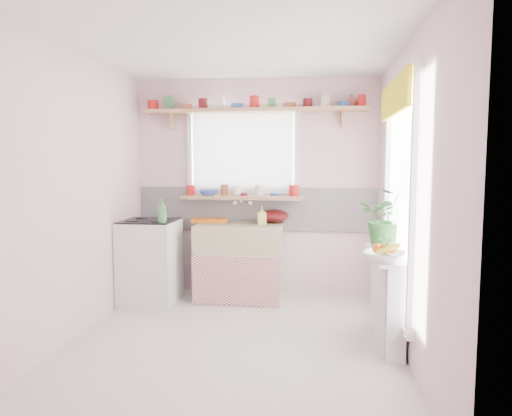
# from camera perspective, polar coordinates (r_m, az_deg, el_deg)

# --- Properties ---
(room) EXTENTS (3.20, 3.20, 3.20)m
(room) POSITION_cam_1_polar(r_m,az_deg,el_deg) (4.54, 7.13, 3.58)
(room) COLOR silver
(room) RESTS_ON ground
(sink_unit) EXTENTS (0.95, 0.65, 1.11)m
(sink_unit) POSITION_cam_1_polar(r_m,az_deg,el_deg) (5.16, -2.10, -6.67)
(sink_unit) COLOR white
(sink_unit) RESTS_ON ground
(cooker) EXTENTS (0.58, 0.58, 0.93)m
(cooker) POSITION_cam_1_polar(r_m,az_deg,el_deg) (5.16, -13.08, -6.49)
(cooker) COLOR white
(cooker) RESTS_ON ground
(radiator_ledge) EXTENTS (0.22, 0.95, 0.78)m
(radiator_ledge) POSITION_cam_1_polar(r_m,az_deg,el_deg) (4.09, 16.08, -10.64)
(radiator_ledge) COLOR white
(radiator_ledge) RESTS_ON ground
(windowsill) EXTENTS (1.40, 0.22, 0.04)m
(windowsill) POSITION_cam_1_polar(r_m,az_deg,el_deg) (5.24, -1.80, 1.35)
(windowsill) COLOR tan
(windowsill) RESTS_ON room
(pine_shelf) EXTENTS (2.52, 0.24, 0.04)m
(pine_shelf) POSITION_cam_1_polar(r_m,az_deg,el_deg) (5.23, -0.19, 12.10)
(pine_shelf) COLOR tan
(pine_shelf) RESTS_ON room
(shelf_crockery) EXTENTS (2.47, 0.11, 0.12)m
(shelf_crockery) POSITION_cam_1_polar(r_m,az_deg,el_deg) (5.24, -0.39, 12.90)
(shelf_crockery) COLOR red
(shelf_crockery) RESTS_ON pine_shelf
(sill_crockery) EXTENTS (1.35, 0.11, 0.12)m
(sill_crockery) POSITION_cam_1_polar(r_m,az_deg,el_deg) (5.24, -1.99, 2.17)
(sill_crockery) COLOR red
(sill_crockery) RESTS_ON windowsill
(dish_tray) EXTENTS (0.43, 0.34, 0.04)m
(dish_tray) POSITION_cam_1_polar(r_m,az_deg,el_deg) (5.36, -5.72, -1.49)
(dish_tray) COLOR orange
(dish_tray) RESTS_ON sink_unit
(colander) EXTENTS (0.40, 0.40, 0.15)m
(colander) POSITION_cam_1_polar(r_m,az_deg,el_deg) (5.23, 2.30, -1.02)
(colander) COLOR #4E0D0E
(colander) RESTS_ON sink_unit
(jade_plant) EXTENTS (0.56, 0.52, 0.53)m
(jade_plant) POSITION_cam_1_polar(r_m,az_deg,el_deg) (4.25, 16.14, -1.17)
(jade_plant) COLOR #275C24
(jade_plant) RESTS_ON radiator_ledge
(fruit_bowl) EXTENTS (0.40, 0.40, 0.08)m
(fruit_bowl) POSITION_cam_1_polar(r_m,az_deg,el_deg) (3.65, 15.73, -5.87)
(fruit_bowl) COLOR silver
(fruit_bowl) RESTS_ON radiator_ledge
(herb_pot) EXTENTS (0.12, 0.08, 0.22)m
(herb_pot) POSITION_cam_1_polar(r_m,az_deg,el_deg) (3.58, 15.88, -4.95)
(herb_pot) COLOR #346D2B
(herb_pot) RESTS_ON radiator_ledge
(soap_bottle_sink) EXTENTS (0.11, 0.11, 0.21)m
(soap_bottle_sink) POSITION_cam_1_polar(r_m,az_deg,el_deg) (5.06, 0.72, -0.93)
(soap_bottle_sink) COLOR #DFCB63
(soap_bottle_sink) RESTS_ON sink_unit
(sill_cup) EXTENTS (0.18, 0.18, 0.11)m
(sill_cup) POSITION_cam_1_polar(r_m,az_deg,el_deg) (5.18, -2.48, 2.12)
(sill_cup) COLOR #EFE6CF
(sill_cup) RESTS_ON windowsill
(sill_bowl) EXTENTS (0.25, 0.25, 0.07)m
(sill_bowl) POSITION_cam_1_polar(r_m,az_deg,el_deg) (5.25, -5.94, 1.91)
(sill_bowl) COLOR #344AAA
(sill_bowl) RESTS_ON windowsill
(shelf_vase) EXTENTS (0.16, 0.16, 0.15)m
(shelf_vase) POSITION_cam_1_polar(r_m,az_deg,el_deg) (5.27, 11.86, 12.95)
(shelf_vase) COLOR #9F4031
(shelf_vase) RESTS_ON pine_shelf
(cooker_bottle) EXTENTS (0.11, 0.11, 0.25)m
(cooker_bottle) POSITION_cam_1_polar(r_m,az_deg,el_deg) (4.79, -11.67, -0.36)
(cooker_bottle) COLOR #468C4A
(cooker_bottle) RESTS_ON cooker
(fruit) EXTENTS (0.20, 0.14, 0.10)m
(fruit) POSITION_cam_1_polar(r_m,az_deg,el_deg) (3.64, 15.83, -4.91)
(fruit) COLOR #FF6015
(fruit) RESTS_ON fruit_bowl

